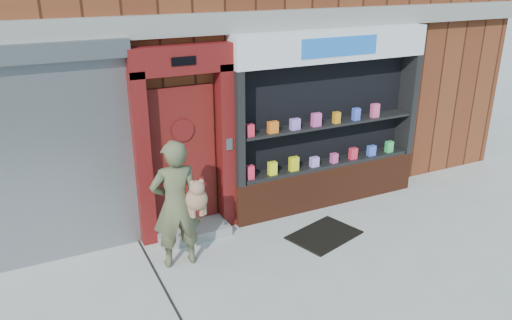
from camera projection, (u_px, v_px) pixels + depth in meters
ground at (289, 280)px, 6.64m from camera, size 80.00×80.00×0.00m
shutter_bay at (15, 149)px, 6.39m from camera, size 3.10×0.30×3.04m
red_door_bay at (185, 144)px, 7.36m from camera, size 1.52×0.58×2.90m
pharmacy_bay at (328, 128)px, 8.39m from camera, size 3.50×0.41×3.00m
woman at (177, 204)px, 6.70m from camera, size 0.77×0.48×1.82m
doormat at (324, 235)px, 7.74m from camera, size 1.21×1.00×0.03m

